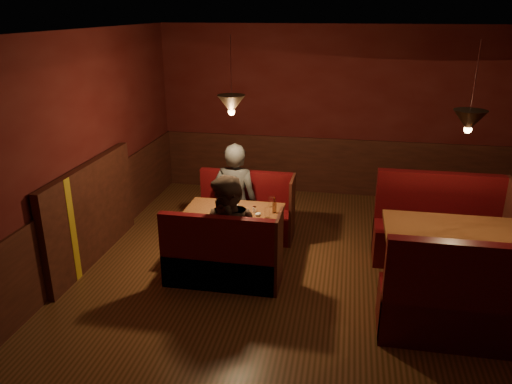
% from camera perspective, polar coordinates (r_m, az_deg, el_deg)
% --- Properties ---
extents(room, '(6.02, 7.02, 2.92)m').
position_cam_1_polar(room, '(5.54, 4.19, -1.84)').
color(room, '#482D13').
rests_on(room, ground).
extents(main_table, '(1.26, 0.76, 0.88)m').
position_cam_1_polar(main_table, '(6.51, -2.47, -3.39)').
color(main_table, brown).
rests_on(main_table, ground).
extents(main_bench_far, '(1.38, 0.49, 0.94)m').
position_cam_1_polar(main_bench_far, '(7.23, -1.08, -2.76)').
color(main_bench_far, '#390A0C').
rests_on(main_bench_far, ground).
extents(main_bench_near, '(1.38, 0.49, 0.94)m').
position_cam_1_polar(main_bench_near, '(5.98, -3.87, -8.03)').
color(main_bench_near, '#390A0C').
rests_on(main_bench_near, ground).
extents(second_table, '(1.47, 0.94, 0.83)m').
position_cam_1_polar(second_table, '(6.03, 21.31, -5.89)').
color(second_table, brown).
rests_on(second_table, ground).
extents(second_bench_far, '(1.63, 0.61, 1.16)m').
position_cam_1_polar(second_bench_far, '(6.92, 20.14, -4.57)').
color(second_bench_far, '#390A0C').
rests_on(second_bench_far, ground).
extents(second_bench_near, '(1.63, 0.61, 1.16)m').
position_cam_1_polar(second_bench_near, '(5.40, 22.90, -12.30)').
color(second_bench_near, '#390A0C').
rests_on(second_bench_near, ground).
extents(diner_a, '(0.66, 0.45, 1.75)m').
position_cam_1_polar(diner_a, '(6.98, -2.42, 1.41)').
color(diner_a, '#373738').
rests_on(diner_a, ground).
extents(diner_b, '(1.00, 0.90, 1.68)m').
position_cam_1_polar(diner_b, '(5.80, -3.07, -2.99)').
color(diner_b, '#3D2D25').
rests_on(diner_b, ground).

